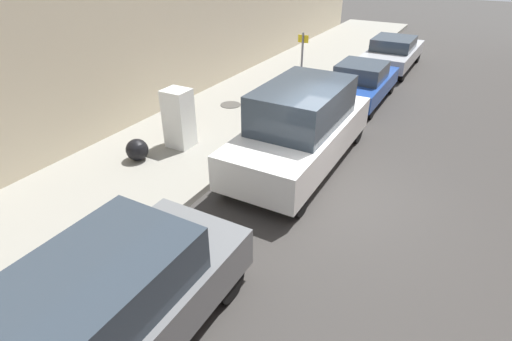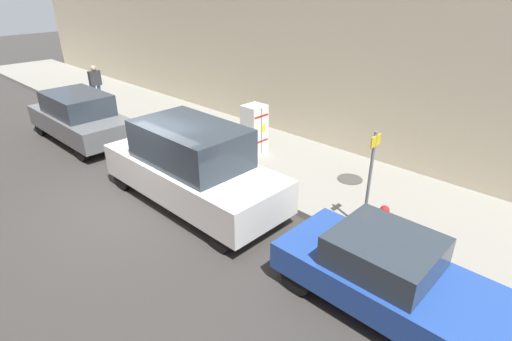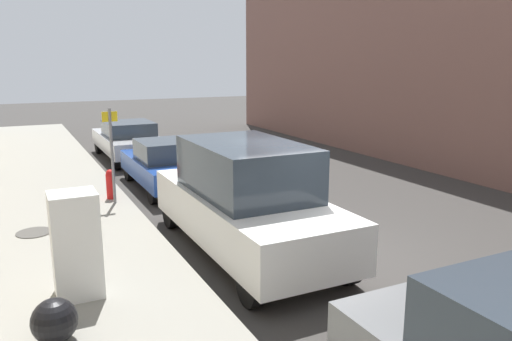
% 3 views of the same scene
% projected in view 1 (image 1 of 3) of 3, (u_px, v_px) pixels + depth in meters
% --- Properties ---
extents(ground_plane, '(80.00, 80.00, 0.00)m').
position_uv_depth(ground_plane, '(333.00, 192.00, 9.28)').
color(ground_plane, '#383533').
extents(sidewalk_slab, '(4.00, 44.00, 0.18)m').
position_uv_depth(sidewalk_slab, '(178.00, 146.00, 11.16)').
color(sidewalk_slab, gray).
rests_on(sidewalk_slab, ground).
extents(building_facade_near, '(2.37, 39.60, 7.35)m').
position_uv_depth(building_facade_near, '(71.00, 1.00, 10.71)').
color(building_facade_near, beige).
rests_on(building_facade_near, ground).
extents(discarded_refrigerator, '(0.66, 0.62, 1.58)m').
position_uv_depth(discarded_refrigerator, '(179.00, 118.00, 10.61)').
color(discarded_refrigerator, white).
rests_on(discarded_refrigerator, sidewalk_slab).
extents(manhole_cover, '(0.70, 0.70, 0.02)m').
position_uv_depth(manhole_cover, '(231.00, 105.00, 13.69)').
color(manhole_cover, '#47443F').
rests_on(manhole_cover, sidewalk_slab).
extents(street_sign_post, '(0.36, 0.07, 2.32)m').
position_uv_depth(street_sign_post, '(302.00, 64.00, 13.38)').
color(street_sign_post, slate).
rests_on(street_sign_post, sidewalk_slab).
extents(fire_hydrant, '(0.22, 0.22, 0.75)m').
position_uv_depth(fire_hydrant, '(305.00, 87.00, 14.17)').
color(fire_hydrant, red).
rests_on(fire_hydrant, sidewalk_slab).
extents(trash_bag, '(0.57, 0.57, 0.57)m').
position_uv_depth(trash_bag, '(137.00, 150.00, 10.14)').
color(trash_bag, black).
rests_on(trash_bag, sidewalk_slab).
extents(parked_suv_gray, '(1.86, 4.56, 1.73)m').
position_uv_depth(parked_suv_gray, '(104.00, 313.00, 5.17)').
color(parked_suv_gray, slate).
rests_on(parked_suv_gray, ground).
extents(parked_van_white, '(2.01, 5.20, 2.12)m').
position_uv_depth(parked_van_white, '(301.00, 127.00, 9.91)').
color(parked_van_white, silver).
rests_on(parked_van_white, ground).
extents(parked_hatchback_blue, '(1.74, 3.99, 1.42)m').
position_uv_depth(parked_hatchback_blue, '(361.00, 82.00, 14.13)').
color(parked_hatchback_blue, '#23479E').
rests_on(parked_hatchback_blue, ground).
extents(parked_sedan_silver, '(1.87, 4.65, 1.42)m').
position_uv_depth(parked_sedan_silver, '(393.00, 52.00, 17.82)').
color(parked_sedan_silver, silver).
rests_on(parked_sedan_silver, ground).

